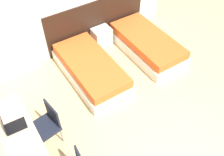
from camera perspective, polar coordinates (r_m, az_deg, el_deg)
headboard_panel at (r=6.16m, az=-3.51°, el=12.74°), size 2.60×0.03×1.10m
bed_near_window at (r=5.40m, az=-4.88°, el=2.08°), size 0.97×1.96×0.43m
bed_near_door at (r=6.06m, az=7.95°, el=7.68°), size 0.97×1.96×0.43m
nightstand at (r=6.20m, az=-2.39°, el=9.40°), size 0.44×0.35×0.45m
radiator at (r=5.76m, az=-20.72°, el=3.10°), size 0.94×0.12×0.57m
chair_near_laptop at (r=4.33m, az=-14.69°, el=-10.08°), size 0.50×0.50×0.84m
laptop at (r=4.04m, az=-22.00°, el=-10.05°), size 0.32×0.23×0.32m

